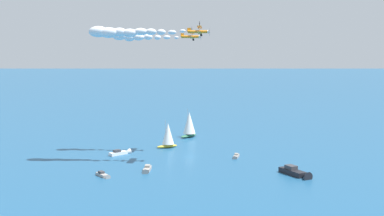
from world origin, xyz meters
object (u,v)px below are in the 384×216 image
(motorboat_far_port, at_px, (103,175))
(motorboat_far_stbd, at_px, (296,173))
(motorboat_near_centre, at_px, (236,156))
(motorboat_inshore, at_px, (147,170))
(biplane_lead, at_px, (192,36))
(biplane_wingman, at_px, (200,31))
(wingwalker_lead, at_px, (192,30))
(sailboat_trailing, at_px, (189,124))
(motorboat_offshore, at_px, (121,153))
(sailboat_ahead, at_px, (168,135))
(wingwalker_wingman, at_px, (200,24))

(motorboat_far_port, distance_m, motorboat_far_stbd, 52.58)
(motorboat_near_centre, relative_size, motorboat_inshore, 0.77)
(motorboat_near_centre, height_order, motorboat_far_stbd, motorboat_far_stbd)
(motorboat_inshore, height_order, biplane_lead, biplane_lead)
(biplane_lead, distance_m, biplane_wingman, 16.98)
(motorboat_far_stbd, relative_size, wingwalker_lead, 5.68)
(motorboat_far_stbd, bearing_deg, sailboat_trailing, -135.04)
(motorboat_near_centre, height_order, wingwalker_lead, wingwalker_lead)
(motorboat_far_port, height_order, biplane_wingman, biplane_wingman)
(wingwalker_lead, bearing_deg, motorboat_offshore, -57.97)
(motorboat_near_centre, xyz_separation_m, sailboat_ahead, (-8.64, -27.03, 4.11))
(motorboat_near_centre, height_order, sailboat_ahead, sailboat_ahead)
(biplane_lead, relative_size, wingwalker_lead, 4.16)
(motorboat_far_port, bearing_deg, motorboat_far_stbd, 110.80)
(sailboat_ahead, relative_size, biplane_lead, 1.35)
(sailboat_trailing, relative_size, wingwalker_wingman, 6.44)
(motorboat_near_centre, bearing_deg, biplane_lead, -106.53)
(biplane_lead, height_order, wingwalker_wingman, wingwalker_wingman)
(sailboat_trailing, height_order, wingwalker_wingman, wingwalker_wingman)
(motorboat_far_stbd, relative_size, biplane_wingman, 1.37)
(motorboat_far_port, xyz_separation_m, biplane_wingman, (-25.87, 18.71, 39.38))
(motorboat_near_centre, bearing_deg, wingwalker_lead, -106.93)
(motorboat_inshore, xyz_separation_m, sailboat_trailing, (-57.99, -8.23, 4.67))
(biplane_wingman, bearing_deg, motorboat_inshore, -32.09)
(motorboat_far_port, distance_m, motorboat_inshore, 12.84)
(motorboat_inshore, relative_size, motorboat_offshore, 0.90)
(wingwalker_lead, bearing_deg, motorboat_inshore, -4.28)
(motorboat_far_port, relative_size, sailboat_trailing, 0.51)
(motorboat_inshore, relative_size, biplane_lead, 0.98)
(motorboat_far_port, xyz_separation_m, motorboat_far_stbd, (-18.67, 49.15, 0.39))
(sailboat_ahead, distance_m, wingwalker_wingman, 45.58)
(motorboat_far_stbd, height_order, sailboat_ahead, sailboat_ahead)
(wingwalker_wingman, bearing_deg, biplane_wingman, 11.37)
(sailboat_ahead, relative_size, biplane_wingman, 1.35)
(motorboat_far_port, bearing_deg, biplane_lead, 165.09)
(motorboat_far_stbd, bearing_deg, motorboat_far_port, -69.20)
(motorboat_near_centre, distance_m, motorboat_far_stbd, 27.56)
(motorboat_offshore, relative_size, sailboat_ahead, 0.81)
(motorboat_offshore, xyz_separation_m, wingwalker_lead, (-12.73, 20.35, 40.43))
(wingwalker_wingman, bearing_deg, biplane_lead, -152.41)
(motorboat_far_port, height_order, biplane_lead, biplane_lead)
(motorboat_offshore, relative_size, biplane_lead, 1.09)
(sailboat_ahead, xyz_separation_m, wingwalker_lead, (3.53, 10.24, 36.52))
(biplane_lead, bearing_deg, motorboat_far_stbd, 59.83)
(motorboat_offshore, distance_m, sailboat_ahead, 19.54)
(motorboat_far_stbd, distance_m, sailboat_ahead, 55.12)
(sailboat_ahead, bearing_deg, motorboat_far_port, -0.81)
(wingwalker_wingman, bearing_deg, motorboat_far_stbd, 76.46)
(sailboat_ahead, height_order, biplane_wingman, biplane_wingman)
(motorboat_inshore, distance_m, sailboat_ahead, 36.06)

